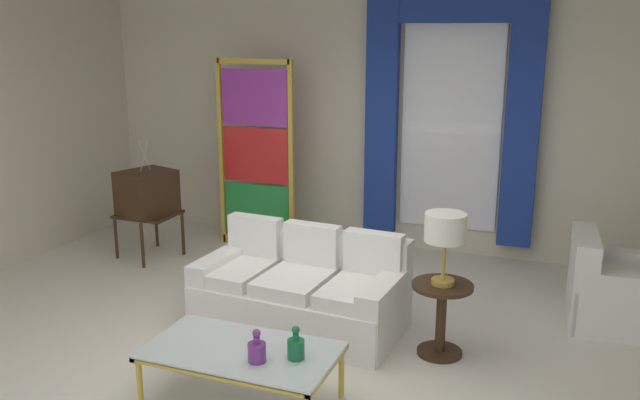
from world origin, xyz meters
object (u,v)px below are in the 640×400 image
Objects in this scene: coffee_table at (241,353)px; peacock_figurine at (274,244)px; couch_white_long at (304,290)px; stained_glass_divider at (256,159)px; bottle_crystal_tall at (257,350)px; bottle_blue_decanter at (296,347)px; armchair_white at (612,293)px; round_side_table at (441,312)px; table_lamp_brass at (445,231)px; vintage_tv at (147,194)px.

coffee_table is 2.86m from peacock_figurine.
stained_glass_divider reaches higher than couch_white_long.
bottle_crystal_tall is 3.70m from stained_glass_divider.
bottle_blue_decanter reaches higher than peacock_figurine.
armchair_white is at bearing 48.72° from bottle_blue_decanter.
armchair_white is 1.45× the size of round_side_table.
table_lamp_brass is (2.13, -1.47, 0.81)m from peacock_figurine.
stained_glass_divider is 3.86× the size of table_lamp_brass.
bottle_blue_decanter is (0.40, 0.01, 0.11)m from coffee_table.
bottle_crystal_tall is at bearing -67.11° from peacock_figurine.
coffee_table is at bearing -65.48° from stained_glass_divider.
armchair_white reaches higher than peacock_figurine.
peacock_figurine is (-3.42, 0.36, -0.07)m from armchair_white.
bottle_crystal_tall is 3.04m from peacock_figurine.
couch_white_long is at bearing -159.30° from armchair_white.
couch_white_long reaches higher than peacock_figurine.
bottle_crystal_tall is (-0.22, -0.13, -0.00)m from bottle_blue_decanter.
bottle_crystal_tall reaches higher than coffee_table.
couch_white_long is at bearing -23.62° from vintage_tv.
couch_white_long is 1.59m from peacock_figurine.
table_lamp_brass is (2.57, -1.95, -0.03)m from stained_glass_divider.
round_side_table is (3.54, -1.16, -0.37)m from vintage_tv.
vintage_tv reaches higher than armchair_white.
vintage_tv reaches higher than table_lamp_brass.
bottle_crystal_tall reaches higher than peacock_figurine.
stained_glass_divider is 1.06m from peacock_figurine.
armchair_white is 4.02m from stained_glass_divider.
vintage_tv is at bearing 135.49° from coffee_table.
vintage_tv is (-2.81, 2.36, 0.24)m from bottle_blue_decanter.
stained_glass_divider is at bearing 167.63° from armchair_white.
vintage_tv is at bearing 161.86° from table_lamp_brass.
round_side_table is at bearing -139.33° from armchair_white.
armchair_white is 1.69m from round_side_table.
coffee_table is at bearing -44.51° from vintage_tv.
peacock_figurine is 2.71m from table_lamp_brass.
peacock_figurine is at bearing -47.74° from stained_glass_divider.
bottle_crystal_tall is 1.72m from table_lamp_brass.
bottle_crystal_tall is at bearing -149.56° from bottle_blue_decanter.
peacock_figurine is (-1.18, 2.79, -0.27)m from bottle_crystal_tall.
stained_glass_divider reaches higher than bottle_crystal_tall.
armchair_white is (4.83, -0.06, -0.44)m from vintage_tv.
bottle_blue_decanter is 0.40× the size of table_lamp_brass.
vintage_tv is (-2.31, 1.01, 0.42)m from couch_white_long.
coffee_table is 1.78m from table_lamp_brass.
coffee_table is at bearing -85.68° from couch_white_long.
round_side_table is (-1.28, -1.10, 0.07)m from armchair_white.
bottle_blue_decanter is 0.39× the size of round_side_table.
couch_white_long is 1.44m from table_lamp_brass.
vintage_tv reaches higher than bottle_blue_decanter.
round_side_table is at bearing 46.87° from coffee_table.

